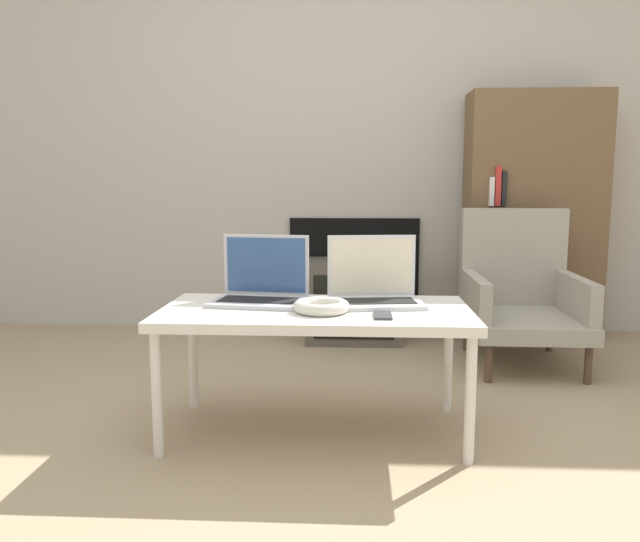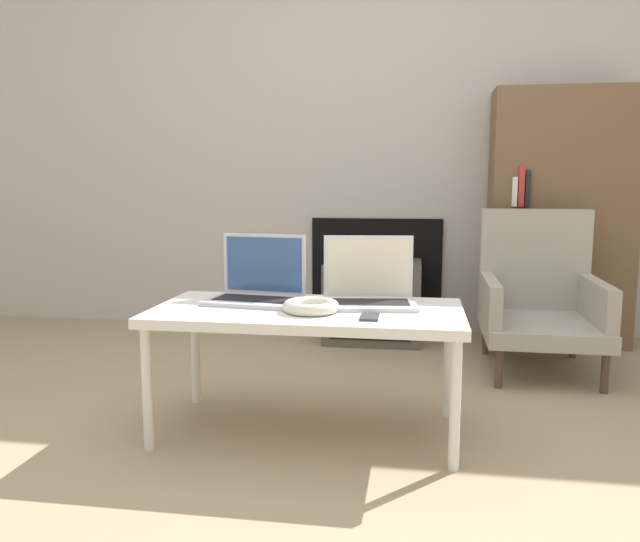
# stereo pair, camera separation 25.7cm
# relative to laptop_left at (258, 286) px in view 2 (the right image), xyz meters

# --- Properties ---
(ground_plane) EXTENTS (14.00, 14.00, 0.00)m
(ground_plane) POSITION_rel_laptop_left_xyz_m (0.22, -0.44, -0.53)
(ground_plane) COLOR #998466
(wall_back) EXTENTS (7.00, 0.08, 2.60)m
(wall_back) POSITION_rel_laptop_left_xyz_m (0.22, 1.63, 0.75)
(wall_back) COLOR #ADA89E
(wall_back) RESTS_ON ground_plane
(table) EXTENTS (1.13, 0.56, 0.48)m
(table) POSITION_rel_laptop_left_xyz_m (0.22, -0.11, -0.10)
(table) COLOR silver
(table) RESTS_ON ground_plane
(laptop_left) EXTENTS (0.37, 0.28, 0.25)m
(laptop_left) POSITION_rel_laptop_left_xyz_m (0.00, 0.00, 0.00)
(laptop_left) COLOR #B2B2B7
(laptop_left) RESTS_ON table
(laptop_right) EXTENTS (0.37, 0.28, 0.25)m
(laptop_right) POSITION_rel_laptop_left_xyz_m (0.43, 0.00, 0.00)
(laptop_right) COLOR silver
(laptop_right) RESTS_ON table
(headphones) EXTENTS (0.20, 0.20, 0.04)m
(headphones) POSITION_rel_laptop_left_xyz_m (0.24, -0.18, -0.04)
(headphones) COLOR beige
(headphones) RESTS_ON table
(phone) EXTENTS (0.06, 0.12, 0.01)m
(phone) POSITION_rel_laptop_left_xyz_m (0.46, -0.24, -0.05)
(phone) COLOR #333338
(phone) RESTS_ON table
(tv) EXTENTS (0.56, 0.48, 0.47)m
(tv) POSITION_rel_laptop_left_xyz_m (0.36, 1.34, -0.30)
(tv) COLOR #4C473D
(tv) RESTS_ON ground_plane
(armchair) EXTENTS (0.57, 0.68, 0.80)m
(armchair) POSITION_rel_laptop_left_xyz_m (1.22, 0.92, -0.16)
(armchair) COLOR gray
(armchair) RESTS_ON ground_plane
(bookshelf) EXTENTS (0.79, 0.32, 1.46)m
(bookshelf) POSITION_rel_laptop_left_xyz_m (1.42, 1.43, 0.20)
(bookshelf) COLOR brown
(bookshelf) RESTS_ON ground_plane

